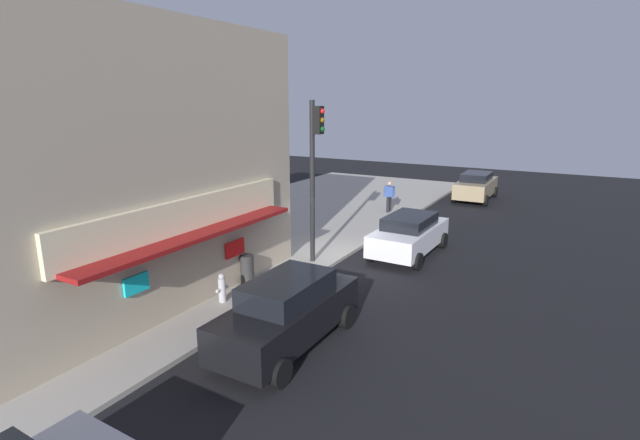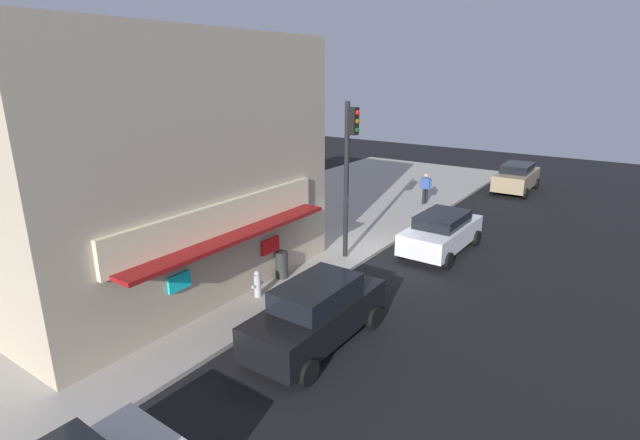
{
  "view_description": "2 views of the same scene",
  "coord_description": "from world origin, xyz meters",
  "px_view_note": "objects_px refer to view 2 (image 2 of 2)",
  "views": [
    {
      "loc": [
        -15.62,
        -7.77,
        5.94
      ],
      "look_at": [
        -1.42,
        0.29,
        1.83
      ],
      "focal_mm": 26.84,
      "sensor_mm": 36.0,
      "label": 1
    },
    {
      "loc": [
        -15.89,
        -8.25,
        6.98
      ],
      "look_at": [
        -2.29,
        1.14,
        1.83
      ],
      "focal_mm": 27.11,
      "sensor_mm": 36.0,
      "label": 2
    }
  ],
  "objects_px": {
    "traffic_light": "(349,161)",
    "trash_can": "(282,265)",
    "parked_car_tan": "(516,177)",
    "parked_car_white": "(441,232)",
    "potted_plant_by_doorway": "(200,295)",
    "parked_car_black": "(317,313)",
    "pedestrian": "(425,187)",
    "fire_hydrant": "(258,284)"
  },
  "relations": [
    {
      "from": "traffic_light",
      "to": "trash_can",
      "type": "relative_size",
      "value": 6.18
    },
    {
      "from": "traffic_light",
      "to": "trash_can",
      "type": "xyz_separation_m",
      "value": [
        -2.93,
        0.84,
        -3.22
      ]
    },
    {
      "from": "parked_car_tan",
      "to": "parked_car_white",
      "type": "height_order",
      "value": "parked_car_tan"
    },
    {
      "from": "potted_plant_by_doorway",
      "to": "parked_car_black",
      "type": "bearing_deg",
      "value": -80.9
    },
    {
      "from": "pedestrian",
      "to": "parked_car_white",
      "type": "bearing_deg",
      "value": -151.89
    },
    {
      "from": "traffic_light",
      "to": "potted_plant_by_doorway",
      "type": "bearing_deg",
      "value": 167.48
    },
    {
      "from": "fire_hydrant",
      "to": "parked_car_white",
      "type": "distance_m",
      "value": 8.03
    },
    {
      "from": "fire_hydrant",
      "to": "trash_can",
      "type": "bearing_deg",
      "value": 10.8
    },
    {
      "from": "pedestrian",
      "to": "parked_car_black",
      "type": "height_order",
      "value": "parked_car_black"
    },
    {
      "from": "trash_can",
      "to": "pedestrian",
      "type": "bearing_deg",
      "value": -1.03
    },
    {
      "from": "pedestrian",
      "to": "potted_plant_by_doorway",
      "type": "bearing_deg",
      "value": 177.23
    },
    {
      "from": "traffic_light",
      "to": "pedestrian",
      "type": "height_order",
      "value": "traffic_light"
    },
    {
      "from": "parked_car_white",
      "to": "parked_car_tan",
      "type": "bearing_deg",
      "value": 0.16
    },
    {
      "from": "trash_can",
      "to": "parked_car_black",
      "type": "bearing_deg",
      "value": -128.18
    },
    {
      "from": "traffic_light",
      "to": "parked_car_white",
      "type": "relative_size",
      "value": 1.31
    },
    {
      "from": "pedestrian",
      "to": "parked_car_white",
      "type": "relative_size",
      "value": 0.37
    },
    {
      "from": "pedestrian",
      "to": "parked_car_black",
      "type": "bearing_deg",
      "value": -168.01
    },
    {
      "from": "pedestrian",
      "to": "parked_car_black",
      "type": "relative_size",
      "value": 0.36
    },
    {
      "from": "parked_car_black",
      "to": "pedestrian",
      "type": "bearing_deg",
      "value": 11.99
    },
    {
      "from": "traffic_light",
      "to": "parked_car_tan",
      "type": "relative_size",
      "value": 1.31
    },
    {
      "from": "pedestrian",
      "to": "traffic_light",
      "type": "bearing_deg",
      "value": -175.96
    },
    {
      "from": "pedestrian",
      "to": "parked_car_black",
      "type": "distance_m",
      "value": 14.78
    },
    {
      "from": "traffic_light",
      "to": "trash_can",
      "type": "height_order",
      "value": "traffic_light"
    },
    {
      "from": "parked_car_tan",
      "to": "trash_can",
      "type": "bearing_deg",
      "value": 169.21
    },
    {
      "from": "pedestrian",
      "to": "parked_car_white",
      "type": "distance_m",
      "value": 6.88
    },
    {
      "from": "potted_plant_by_doorway",
      "to": "parked_car_white",
      "type": "height_order",
      "value": "parked_car_white"
    },
    {
      "from": "pedestrian",
      "to": "potted_plant_by_doorway",
      "type": "xyz_separation_m",
      "value": [
        -15.06,
        0.73,
        -0.45
      ]
    },
    {
      "from": "traffic_light",
      "to": "potted_plant_by_doorway",
      "type": "distance_m",
      "value": 7.06
    },
    {
      "from": "trash_can",
      "to": "parked_car_tan",
      "type": "height_order",
      "value": "parked_car_tan"
    },
    {
      "from": "pedestrian",
      "to": "potted_plant_by_doorway",
      "type": "relative_size",
      "value": 1.82
    },
    {
      "from": "parked_car_black",
      "to": "parked_car_tan",
      "type": "height_order",
      "value": "parked_car_black"
    },
    {
      "from": "parked_car_tan",
      "to": "parked_car_white",
      "type": "xyz_separation_m",
      "value": [
        -12.13,
        -0.03,
        -0.04
      ]
    },
    {
      "from": "fire_hydrant",
      "to": "potted_plant_by_doorway",
      "type": "relative_size",
      "value": 0.98
    },
    {
      "from": "parked_car_white",
      "to": "trash_can",
      "type": "bearing_deg",
      "value": 149.25
    },
    {
      "from": "parked_car_white",
      "to": "fire_hydrant",
      "type": "bearing_deg",
      "value": 156.86
    },
    {
      "from": "parked_car_tan",
      "to": "parked_car_white",
      "type": "bearing_deg",
      "value": -179.84
    },
    {
      "from": "fire_hydrant",
      "to": "parked_car_white",
      "type": "bearing_deg",
      "value": -23.14
    },
    {
      "from": "pedestrian",
      "to": "potted_plant_by_doorway",
      "type": "height_order",
      "value": "pedestrian"
    },
    {
      "from": "parked_car_tan",
      "to": "potted_plant_by_doorway",
      "type": "bearing_deg",
      "value": 169.45
    },
    {
      "from": "potted_plant_by_doorway",
      "to": "traffic_light",
      "type": "bearing_deg",
      "value": -12.52
    },
    {
      "from": "traffic_light",
      "to": "parked_car_black",
      "type": "distance_m",
      "value": 6.7
    },
    {
      "from": "potted_plant_by_doorway",
      "to": "parked_car_black",
      "type": "relative_size",
      "value": 0.2
    }
  ]
}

